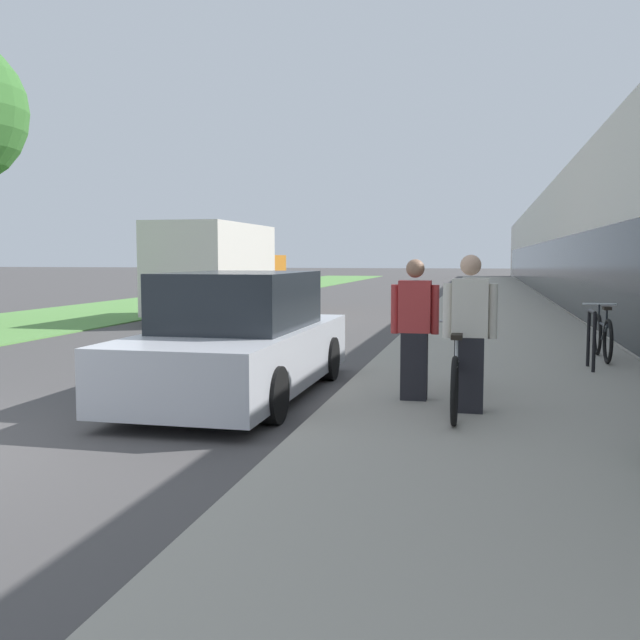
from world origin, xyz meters
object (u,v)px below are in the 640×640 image
Objects in this scene: cruiser_bike_nearest at (603,336)px; moving_truck at (220,271)px; person_rider at (470,333)px; tandem_bicycle at (458,371)px; parked_sedan_curbside at (241,341)px; bike_rack_hoop at (591,333)px; person_bystander at (415,329)px.

cruiser_bike_nearest is 11.68m from moving_truck.
tandem_bicycle is at bearing 108.09° from person_rider.
moving_truck is at bearing 121.90° from tandem_bicycle.
person_rider is 0.96× the size of cruiser_bike_nearest.
cruiser_bike_nearest is at bearing 36.36° from parked_sedan_curbside.
person_rider reaches higher than bike_rack_hoop.
person_rider is (0.12, -0.36, 0.45)m from tandem_bicycle.
parked_sedan_curbside is at bearing 162.24° from person_rider.
moving_truck is (-7.03, 11.29, 0.85)m from tandem_bicycle.
person_bystander is 0.35× the size of parked_sedan_curbside.
person_bystander is (-0.49, 0.16, 0.42)m from tandem_bicycle.
person_bystander reaches higher than bike_rack_hoop.
person_rider is 4.81m from cruiser_bike_nearest.
bike_rack_hoop reaches higher than tandem_bicycle.
person_rider reaches higher than parked_sedan_curbside.
person_rider is 13.67m from moving_truck.
person_bystander is 3.55m from bike_rack_hoop.
bike_rack_hoop is at bearing -106.12° from cruiser_bike_nearest.
moving_truck is (-7.14, 11.65, 0.40)m from person_rider.
person_bystander is 0.93× the size of cruiser_bike_nearest.
moving_truck is (-4.37, 10.76, 0.65)m from parked_sedan_curbside.
cruiser_bike_nearest reaches higher than bike_rack_hoop.
tandem_bicycle is 0.67m from person_bystander.
moving_truck is at bearing 120.42° from person_bystander.
person_rider is 0.36× the size of parked_sedan_curbside.
parked_sedan_curbside reaches higher than tandem_bicycle.
tandem_bicycle is 0.61× the size of parked_sedan_curbside.
person_rider reaches higher than cruiser_bike_nearest.
parked_sedan_curbside reaches higher than cruiser_bike_nearest.
parked_sedan_curbside is (-4.73, -3.48, 0.20)m from cruiser_bike_nearest.
tandem_bicycle is 0.43× the size of moving_truck.
moving_truck is (-9.10, 7.28, 0.85)m from cruiser_bike_nearest.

